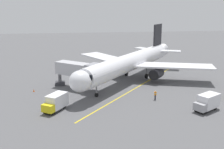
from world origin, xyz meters
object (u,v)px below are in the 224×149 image
Objects in this scene: ground_crew_wing_walker at (155,95)px; safety_cone_nose_left at (74,82)px; jet_bridge at (81,71)px; ground_crew_marshaller at (60,101)px; airplane at (131,62)px; box_truck_portside at (55,102)px; box_truck_near_nose at (207,102)px; safety_cone_nose_right at (34,90)px.

ground_crew_wing_walker reaches higher than safety_cone_nose_left.
jet_bridge is 5.88× the size of ground_crew_marshaller.
box_truck_portside is at bearing 46.04° from airplane.
safety_cone_nose_left is at bearing 4.01° from airplane.
ground_crew_marshaller is (15.19, 14.45, -3.12)m from airplane.
jet_bridge reaches higher than safety_cone_nose_left.
jet_bridge reaches higher than box_truck_near_nose.
box_truck_near_nose is (-19.28, 14.51, -2.38)m from jet_bridge.
jet_bridge is 5.83m from safety_cone_nose_left.
ground_crew_marshaller is 0.35× the size of box_truck_portside.
ground_crew_marshaller is 16.58m from ground_crew_wing_walker.
box_truck_portside is (23.74, -3.47, 0.00)m from box_truck_near_nose.
safety_cone_nose_left is 9.17m from safety_cone_nose_right.
safety_cone_nose_right is at bearing -65.48° from box_truck_portside.
box_truck_near_nose reaches higher than ground_crew_marshaller.
box_truck_portside is (17.14, 2.53, 0.50)m from ground_crew_wing_walker.
airplane reaches higher than box_truck_portside.
airplane is 19.81× the size of ground_crew_marshaller.
box_truck_near_nose reaches higher than ground_crew_wing_walker.
box_truck_portside is at bearing 114.52° from safety_cone_nose_right.
safety_cone_nose_right is (5.33, -8.51, -0.61)m from ground_crew_marshaller.
safety_cone_nose_right is (9.21, 0.63, -3.49)m from jet_bridge.
jet_bridge is 18.28× the size of safety_cone_nose_right.
safety_cone_nose_right is at bearing 3.89° from jet_bridge.
airplane is at bearing -68.08° from box_truck_near_nose.
ground_crew_wing_walker is 3.11× the size of safety_cone_nose_left.
box_truck_near_nose is 31.71m from safety_cone_nose_right.
ground_crew_wing_walker is at bearing 95.70° from airplane.
ground_crew_marshaller and ground_crew_wing_walker have the same top height.
box_truck_portside is 8.93× the size of safety_cone_nose_right.
safety_cone_nose_left is at bearing -42.26° from box_truck_near_nose.
ground_crew_marshaller is at bearing 122.05° from safety_cone_nose_right.
box_truck_near_nose is at bearing 171.68° from box_truck_portside.
ground_crew_marshaller is at bearing 80.21° from safety_cone_nose_left.
box_truck_portside is at bearing -8.32° from box_truck_near_nose.
ground_crew_marshaller is at bearing 43.58° from airplane.
box_truck_near_nose is at bearing 137.74° from safety_cone_nose_left.
jet_bridge is at bearing -176.11° from safety_cone_nose_right.
safety_cone_nose_left is (-2.34, -13.55, -0.61)m from ground_crew_marshaller.
safety_cone_nose_left is at bearing -42.24° from ground_crew_wing_walker.
safety_cone_nose_right is (28.49, -13.88, -1.11)m from box_truck_near_nose.
ground_crew_wing_walker is 8.93m from box_truck_near_nose.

